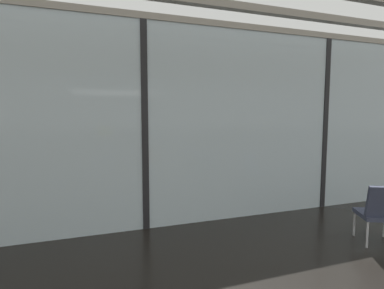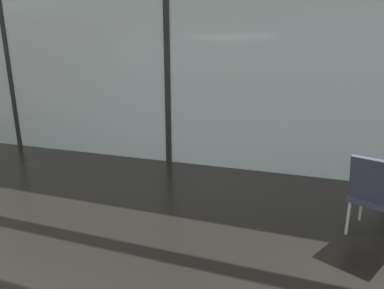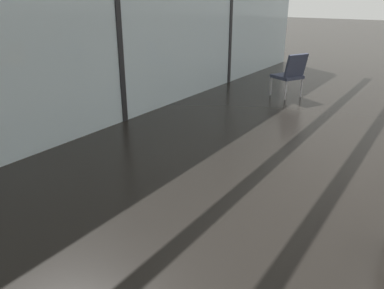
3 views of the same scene
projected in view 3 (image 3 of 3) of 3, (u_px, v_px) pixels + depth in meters
glass_curtain_wall at (116, 16)px, 5.62m from camera, size 14.00×0.08×3.24m
window_mullion_1 at (116, 16)px, 5.62m from camera, size 0.10×0.12×3.24m
window_mullion_2 at (229, 9)px, 8.32m from camera, size 0.10×0.12×3.24m
lounge_chair_1 at (291, 73)px, 7.43m from camera, size 0.66×0.68×0.87m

